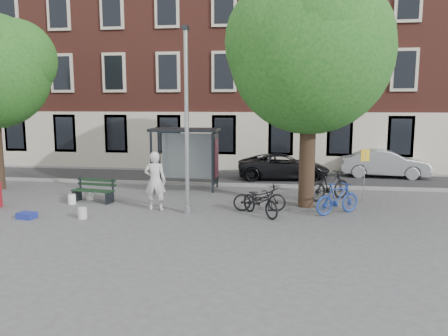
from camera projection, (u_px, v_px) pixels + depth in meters
name	position (u px, v px, depth m)	size (l,w,h in m)	color
ground	(188.00, 213.00, 14.76)	(90.00, 90.00, 0.00)	#4C4C4F
road	(219.00, 178.00, 21.61)	(40.00, 4.00, 0.01)	#28282B
curb_near	(212.00, 184.00, 19.65)	(40.00, 0.25, 0.12)	gray
curb_far	(224.00, 171.00, 23.56)	(40.00, 0.25, 0.12)	gray
building_row	(233.00, 48.00, 26.45)	(30.00, 8.00, 14.00)	brown
lamppost	(187.00, 131.00, 14.34)	(0.28, 0.35, 6.11)	#9EA0A3
tree_right	(311.00, 45.00, 14.74)	(5.76, 5.60, 8.20)	black
bus_shelter	(194.00, 145.00, 18.58)	(2.85, 1.45, 2.62)	#1E2328
painter	(155.00, 181.00, 15.03)	(0.75, 0.49, 2.05)	silver
bench	(94.00, 192.00, 16.36)	(1.70, 0.78, 0.84)	#1E2328
bike_a	(260.00, 198.00, 14.93)	(0.63, 1.80, 0.95)	black
bike_b	(338.00, 198.00, 14.53)	(0.50, 1.77, 1.07)	navy
bike_c	(260.00, 201.00, 14.35)	(0.64, 1.83, 0.96)	black
bike_d	(330.00, 185.00, 16.61)	(0.55, 1.93, 1.16)	black
car_dark	(283.00, 166.00, 21.31)	(2.04, 4.42, 1.23)	black
car_silver	(384.00, 163.00, 21.77)	(1.47, 4.21, 1.39)	#929499
blue_crate	(27.00, 215.00, 14.04)	(0.55, 0.40, 0.20)	navy
bucket_a	(83.00, 213.00, 14.01)	(0.28, 0.28, 0.36)	silver
bucket_b	(90.00, 195.00, 16.73)	(0.28, 0.28, 0.36)	white
bucket_c	(72.00, 199.00, 16.02)	(0.28, 0.28, 0.36)	white
notice_sign	(365.00, 163.00, 16.29)	(0.33, 0.14, 1.98)	#9EA0A3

